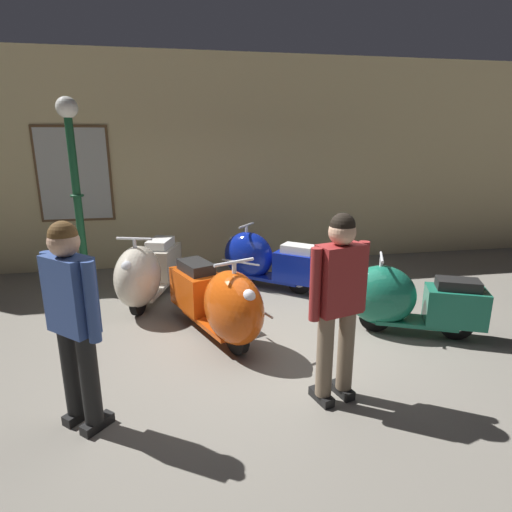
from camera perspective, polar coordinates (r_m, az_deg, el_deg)
The scene contains 9 objects.
ground_plane at distance 4.79m, azimuth 1.79°, elevation -12.36°, with size 60.00×60.00×0.00m, color slate.
showroom_back_wall at distance 7.70m, azimuth -5.23°, elevation 12.46°, with size 18.00×0.63×3.67m.
scooter_0 at distance 5.96m, azimuth -14.76°, elevation -2.20°, with size 0.97×1.78×1.05m.
scooter_1 at distance 4.75m, azimuth -4.80°, elevation -6.36°, with size 1.11×1.76×1.04m.
scooter_2 at distance 6.50m, azimuth 0.94°, elevation -0.49°, with size 1.53×1.36×0.98m.
scooter_3 at distance 5.24m, azimuth 19.41°, elevation -5.62°, with size 1.59×1.03×0.95m.
lamppost at distance 6.54m, azimuth -23.30°, elevation 8.37°, with size 0.29×0.29×2.81m.
visitor_0 at distance 3.58m, azimuth 11.18°, elevation -5.49°, with size 0.55×0.35×1.69m.
visitor_1 at distance 3.47m, azimuth -23.70°, elevation -7.23°, with size 0.45×0.43×1.69m.
Camera 1 is at (-0.91, -4.14, 2.25)m, focal length 29.34 mm.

